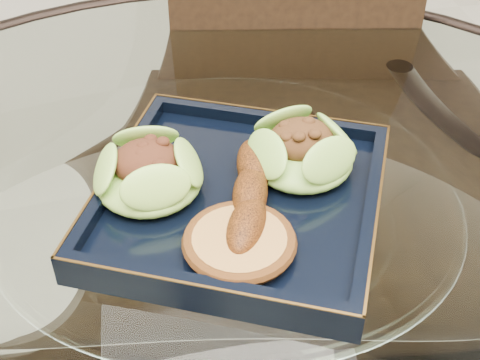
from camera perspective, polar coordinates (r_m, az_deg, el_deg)
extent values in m
cylinder|color=white|center=(0.65, -0.97, -4.95)|extent=(1.10, 1.10, 0.01)
torus|color=black|center=(0.65, -0.97, -4.95)|extent=(1.13, 1.13, 0.02)
cylinder|color=black|center=(1.17, 10.62, -6.89)|extent=(0.04, 0.04, 0.75)
cylinder|color=black|center=(1.14, -17.48, -10.35)|extent=(0.04, 0.04, 0.75)
cube|color=black|center=(1.07, 4.57, -7.23)|extent=(0.44, 0.44, 0.04)
cube|color=black|center=(1.05, 4.51, 9.20)|extent=(0.37, 0.09, 0.42)
cylinder|color=black|center=(1.35, -3.61, -8.70)|extent=(0.03, 0.03, 0.41)
cylinder|color=black|center=(1.37, 10.52, -8.40)|extent=(0.03, 0.03, 0.41)
cube|color=black|center=(0.67, 0.00, -1.98)|extent=(0.36, 0.36, 0.02)
ellipsoid|color=#75B033|center=(0.66, -7.83, 0.39)|extent=(0.14, 0.14, 0.04)
ellipsoid|color=#73A730|center=(0.68, 5.27, 2.27)|extent=(0.11, 0.11, 0.04)
ellipsoid|color=#672E0A|center=(0.64, 0.87, -1.18)|extent=(0.07, 0.16, 0.03)
cylinder|color=#B3793B|center=(0.60, -0.05, -5.46)|extent=(0.10, 0.10, 0.02)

